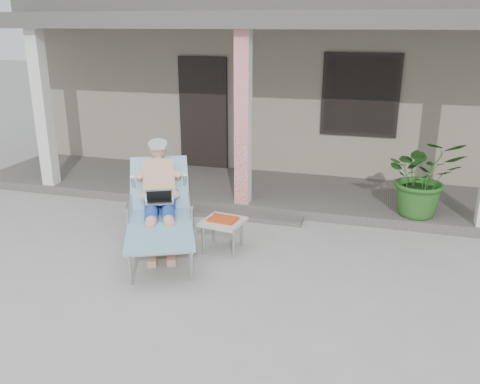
% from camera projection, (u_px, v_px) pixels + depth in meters
% --- Properties ---
extents(ground, '(60.00, 60.00, 0.00)m').
position_uv_depth(ground, '(194.00, 271.00, 6.11)').
color(ground, '#9E9E99').
rests_on(ground, ground).
extents(house, '(10.40, 5.40, 3.30)m').
position_uv_depth(house, '(295.00, 77.00, 11.50)').
color(house, gray).
rests_on(house, ground).
extents(porch_deck, '(10.00, 2.00, 0.15)m').
position_uv_depth(porch_deck, '(256.00, 190.00, 8.82)').
color(porch_deck, '#605B56').
rests_on(porch_deck, ground).
extents(porch_overhang, '(10.00, 2.30, 2.85)m').
position_uv_depth(porch_overhang, '(257.00, 26.00, 7.91)').
color(porch_overhang, silver).
rests_on(porch_overhang, porch_deck).
extents(porch_step, '(2.00, 0.30, 0.07)m').
position_uv_depth(porch_step, '(238.00, 215.00, 7.79)').
color(porch_step, '#605B56').
rests_on(porch_step, ground).
extents(lounger, '(1.56, 2.18, 1.38)m').
position_uv_depth(lounger, '(159.00, 185.00, 6.56)').
color(lounger, '#B7B7BC').
rests_on(lounger, ground).
extents(side_table, '(0.57, 0.57, 0.45)m').
position_uv_depth(side_table, '(223.00, 223.00, 6.56)').
color(side_table, beige).
rests_on(side_table, ground).
extents(potted_palm, '(1.20, 1.08, 1.17)m').
position_uv_depth(potted_palm, '(423.00, 177.00, 7.31)').
color(potted_palm, '#26591E').
rests_on(potted_palm, porch_deck).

